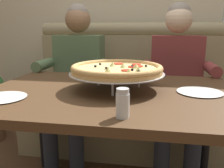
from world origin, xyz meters
name	(u,v)px	position (x,y,z in m)	size (l,w,h in m)	color
booth_bench	(128,102)	(0.00, 0.95, 0.40)	(1.80, 0.78, 1.13)	#998966
dining_table	(110,106)	(0.00, 0.00, 0.67)	(1.35, 0.95, 0.76)	#4C331E
diner_left	(76,73)	(-0.41, 0.68, 0.71)	(0.54, 0.64, 1.27)	#2D3342
diner_right	(176,77)	(0.41, 0.68, 0.71)	(0.54, 0.64, 1.27)	#2D3342
pizza	(117,69)	(0.03, 0.04, 0.86)	(0.51, 0.51, 0.14)	silver
shaker_parmesan	(123,105)	(0.11, -0.38, 0.80)	(0.05, 0.05, 0.11)	white
plate_near_left	(2,96)	(-0.48, -0.23, 0.77)	(0.23, 0.23, 0.02)	white
plate_near_right	(200,91)	(0.46, 0.04, 0.77)	(0.23, 0.23, 0.02)	white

